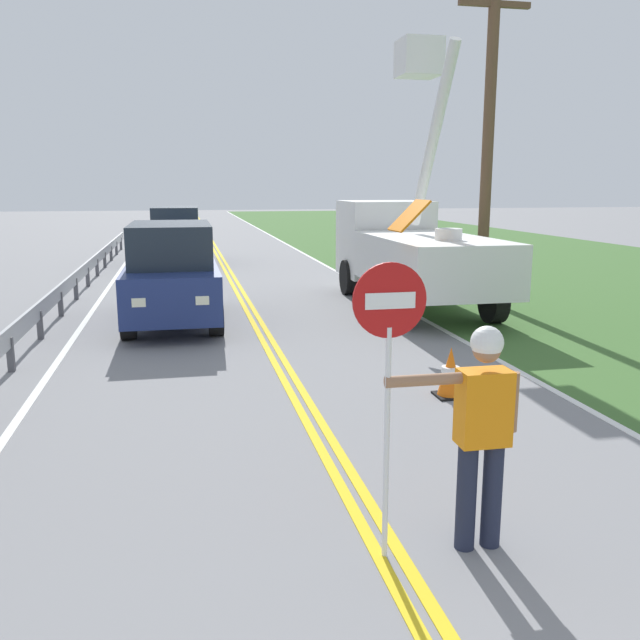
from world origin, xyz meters
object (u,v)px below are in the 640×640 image
at_px(utility_bucket_truck, 409,246).
at_px(oncoming_suv_nearest, 172,273).
at_px(oncoming_suv_second, 177,235).
at_px(traffic_cone_lead, 450,373).
at_px(flagger_worker, 482,424).
at_px(utility_pole_near, 488,138).
at_px(stop_sign_paddle, 389,346).

distance_m(utility_bucket_truck, oncoming_suv_nearest, 5.73).
xyz_separation_m(oncoming_suv_second, traffic_cone_lead, (3.72, -16.87, -0.72)).
relative_size(utility_bucket_truck, oncoming_suv_second, 1.46).
xyz_separation_m(utility_bucket_truck, oncoming_suv_nearest, (-5.60, -1.13, -0.37)).
height_order(oncoming_suv_second, traffic_cone_lead, oncoming_suv_second).
bearing_deg(traffic_cone_lead, flagger_worker, -109.61).
bearing_deg(utility_pole_near, traffic_cone_lead, -117.96).
distance_m(flagger_worker, stop_sign_paddle, 1.02).
distance_m(stop_sign_paddle, oncoming_suv_second, 20.64).
xyz_separation_m(stop_sign_paddle, traffic_cone_lead, (2.09, 3.70, -1.37)).
relative_size(flagger_worker, oncoming_suv_second, 0.39).
distance_m(oncoming_suv_nearest, utility_pole_near, 8.36).
height_order(stop_sign_paddle, traffic_cone_lead, stop_sign_paddle).
relative_size(oncoming_suv_nearest, traffic_cone_lead, 6.59).
xyz_separation_m(flagger_worker, utility_pole_near, (5.23, 11.08, 2.97)).
relative_size(flagger_worker, traffic_cone_lead, 2.61).
xyz_separation_m(utility_bucket_truck, traffic_cone_lead, (-1.83, -7.05, -1.10)).
xyz_separation_m(utility_bucket_truck, oncoming_suv_second, (-5.55, 9.82, -0.37)).
height_order(flagger_worker, oncoming_suv_second, oncoming_suv_second).
relative_size(stop_sign_paddle, utility_bucket_truck, 0.34).
bearing_deg(utility_pole_near, stop_sign_paddle, -118.47).
relative_size(oncoming_suv_nearest, utility_pole_near, 0.60).
bearing_deg(utility_bucket_truck, stop_sign_paddle, -110.02).
bearing_deg(oncoming_suv_second, flagger_worker, -83.34).
relative_size(oncoming_suv_nearest, oncoming_suv_second, 0.99).
height_order(utility_bucket_truck, oncoming_suv_second, utility_bucket_truck).
height_order(stop_sign_paddle, oncoming_suv_nearest, stop_sign_paddle).
distance_m(utility_pole_near, traffic_cone_lead, 9.12).
bearing_deg(traffic_cone_lead, oncoming_suv_second, 102.44).
xyz_separation_m(oncoming_suv_nearest, utility_pole_near, (7.69, 1.45, 2.95)).
bearing_deg(oncoming_suv_second, oncoming_suv_nearest, -90.29).
xyz_separation_m(flagger_worker, utility_bucket_truck, (3.15, 10.76, 0.39)).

